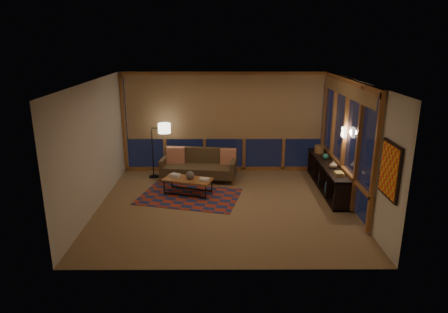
{
  "coord_description": "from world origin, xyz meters",
  "views": [
    {
      "loc": [
        -0.05,
        -8.07,
        3.56
      ],
      "look_at": [
        -0.02,
        0.21,
        1.07
      ],
      "focal_mm": 32.0,
      "sensor_mm": 36.0,
      "label": 1
    }
  ],
  "objects_px": {
    "sofa": "(199,165)",
    "bookshelf": "(328,176)",
    "floor_lamp": "(153,150)",
    "coffee_table": "(188,186)"
  },
  "relations": [
    {
      "from": "sofa",
      "to": "floor_lamp",
      "type": "xyz_separation_m",
      "value": [
        -1.21,
        0.21,
        0.34
      ]
    },
    {
      "from": "floor_lamp",
      "to": "sofa",
      "type": "bearing_deg",
      "value": -6.94
    },
    {
      "from": "bookshelf",
      "to": "floor_lamp",
      "type": "bearing_deg",
      "value": 168.26
    },
    {
      "from": "sofa",
      "to": "bookshelf",
      "type": "relative_size",
      "value": 0.71
    },
    {
      "from": "floor_lamp",
      "to": "bookshelf",
      "type": "height_order",
      "value": "floor_lamp"
    },
    {
      "from": "sofa",
      "to": "floor_lamp",
      "type": "relative_size",
      "value": 1.3
    },
    {
      "from": "sofa",
      "to": "floor_lamp",
      "type": "distance_m",
      "value": 1.27
    },
    {
      "from": "sofa",
      "to": "coffee_table",
      "type": "height_order",
      "value": "sofa"
    },
    {
      "from": "coffee_table",
      "to": "sofa",
      "type": "bearing_deg",
      "value": 96.19
    },
    {
      "from": "sofa",
      "to": "bookshelf",
      "type": "distance_m",
      "value": 3.23
    }
  ]
}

